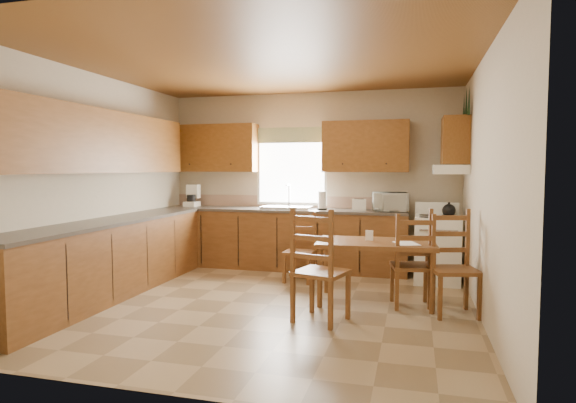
% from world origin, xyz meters
% --- Properties ---
extents(floor, '(4.50, 4.50, 0.00)m').
position_xyz_m(floor, '(0.00, 0.00, 0.00)').
color(floor, '#947A54').
rests_on(floor, ground).
extents(ceiling, '(4.50, 4.50, 0.00)m').
position_xyz_m(ceiling, '(0.00, 0.00, 2.70)').
color(ceiling, brown).
rests_on(ceiling, floor).
extents(wall_left, '(4.50, 4.50, 0.00)m').
position_xyz_m(wall_left, '(-2.25, 0.00, 1.35)').
color(wall_left, beige).
rests_on(wall_left, floor).
extents(wall_right, '(4.50, 4.50, 0.00)m').
position_xyz_m(wall_right, '(2.25, 0.00, 1.35)').
color(wall_right, beige).
rests_on(wall_right, floor).
extents(wall_back, '(4.50, 4.50, 0.00)m').
position_xyz_m(wall_back, '(0.00, 2.25, 1.35)').
color(wall_back, beige).
rests_on(wall_back, floor).
extents(wall_front, '(4.50, 4.50, 0.00)m').
position_xyz_m(wall_front, '(0.00, -2.25, 1.35)').
color(wall_front, beige).
rests_on(wall_front, floor).
extents(lower_cab_back, '(3.75, 0.60, 0.88)m').
position_xyz_m(lower_cab_back, '(-0.38, 1.95, 0.44)').
color(lower_cab_back, brown).
rests_on(lower_cab_back, floor).
extents(lower_cab_left, '(0.60, 3.60, 0.88)m').
position_xyz_m(lower_cab_left, '(-1.95, -0.15, 0.44)').
color(lower_cab_left, brown).
rests_on(lower_cab_left, floor).
extents(counter_back, '(3.75, 0.63, 0.04)m').
position_xyz_m(counter_back, '(-0.38, 1.95, 0.90)').
color(counter_back, '#484038').
rests_on(counter_back, lower_cab_back).
extents(counter_left, '(0.63, 3.60, 0.04)m').
position_xyz_m(counter_left, '(-1.95, -0.15, 0.90)').
color(counter_left, '#484038').
rests_on(counter_left, lower_cab_left).
extents(backsplash, '(3.75, 0.01, 0.18)m').
position_xyz_m(backsplash, '(-0.38, 2.24, 1.01)').
color(backsplash, '#A07E66').
rests_on(backsplash, counter_back).
extents(upper_cab_back_left, '(1.41, 0.33, 0.75)m').
position_xyz_m(upper_cab_back_left, '(-1.55, 2.08, 1.85)').
color(upper_cab_back_left, brown).
rests_on(upper_cab_back_left, wall_back).
extents(upper_cab_back_right, '(1.25, 0.33, 0.75)m').
position_xyz_m(upper_cab_back_right, '(0.86, 2.08, 1.85)').
color(upper_cab_back_right, brown).
rests_on(upper_cab_back_right, wall_back).
extents(upper_cab_left, '(0.33, 3.60, 0.75)m').
position_xyz_m(upper_cab_left, '(-2.08, -0.15, 1.85)').
color(upper_cab_left, brown).
rests_on(upper_cab_left, wall_left).
extents(upper_cab_stove, '(0.33, 0.62, 0.62)m').
position_xyz_m(upper_cab_stove, '(2.08, 1.65, 1.90)').
color(upper_cab_stove, brown).
rests_on(upper_cab_stove, wall_right).
extents(range_hood, '(0.44, 0.62, 0.12)m').
position_xyz_m(range_hood, '(2.03, 1.65, 1.52)').
color(range_hood, white).
rests_on(range_hood, wall_right).
extents(window_frame, '(1.13, 0.02, 1.18)m').
position_xyz_m(window_frame, '(-0.30, 2.22, 1.55)').
color(window_frame, white).
rests_on(window_frame, wall_back).
extents(window_pane, '(1.05, 0.01, 1.10)m').
position_xyz_m(window_pane, '(-0.30, 2.21, 1.55)').
color(window_pane, white).
rests_on(window_pane, wall_back).
extents(window_valance, '(1.19, 0.01, 0.24)m').
position_xyz_m(window_valance, '(-0.30, 2.19, 2.05)').
color(window_valance, '#3E5F30').
rests_on(window_valance, wall_back).
extents(sink_basin, '(0.75, 0.45, 0.04)m').
position_xyz_m(sink_basin, '(-0.30, 1.95, 0.94)').
color(sink_basin, silver).
rests_on(sink_basin, counter_back).
extents(pine_decal_a, '(0.22, 0.22, 0.36)m').
position_xyz_m(pine_decal_a, '(2.21, 1.33, 2.38)').
color(pine_decal_a, black).
rests_on(pine_decal_a, wall_right).
extents(pine_decal_b, '(0.22, 0.22, 0.36)m').
position_xyz_m(pine_decal_b, '(2.21, 1.65, 2.42)').
color(pine_decal_b, black).
rests_on(pine_decal_b, wall_right).
extents(pine_decal_c, '(0.22, 0.22, 0.36)m').
position_xyz_m(pine_decal_c, '(2.21, 1.97, 2.38)').
color(pine_decal_c, black).
rests_on(pine_decal_c, wall_right).
extents(stove, '(0.60, 0.61, 0.87)m').
position_xyz_m(stove, '(1.88, 1.60, 0.44)').
color(stove, white).
rests_on(stove, floor).
extents(coffeemaker, '(0.23, 0.27, 0.35)m').
position_xyz_m(coffeemaker, '(-1.91, 2.00, 1.09)').
color(coffeemaker, white).
rests_on(coffeemaker, counter_back).
extents(paper_towel, '(0.13, 0.13, 0.27)m').
position_xyz_m(paper_towel, '(0.24, 1.93, 1.06)').
color(paper_towel, white).
rests_on(paper_towel, counter_back).
extents(toaster, '(0.21, 0.15, 0.16)m').
position_xyz_m(toaster, '(0.79, 1.93, 1.00)').
color(toaster, white).
rests_on(toaster, counter_back).
extents(microwave, '(0.50, 0.40, 0.27)m').
position_xyz_m(microwave, '(1.24, 1.91, 1.06)').
color(microwave, white).
rests_on(microwave, counter_back).
extents(dining_table, '(1.36, 0.83, 0.71)m').
position_xyz_m(dining_table, '(1.16, 0.40, 0.35)').
color(dining_table, brown).
rests_on(dining_table, floor).
extents(chair_near_left, '(0.51, 0.49, 1.04)m').
position_xyz_m(chair_near_left, '(1.56, 0.35, 0.52)').
color(chair_near_left, brown).
rests_on(chair_near_left, floor).
extents(chair_near_right, '(0.59, 0.58, 1.14)m').
position_xyz_m(chair_near_right, '(0.68, -0.41, 0.57)').
color(chair_near_right, brown).
rests_on(chair_near_right, floor).
extents(chair_far_left, '(0.41, 0.39, 0.93)m').
position_xyz_m(chair_far_left, '(0.08, 1.17, 0.47)').
color(chair_far_left, brown).
rests_on(chair_far_left, floor).
extents(chair_far_right, '(0.55, 0.54, 1.09)m').
position_xyz_m(chair_far_right, '(1.99, 0.14, 0.55)').
color(chair_far_right, brown).
rests_on(chair_far_right, floor).
extents(table_paper, '(0.32, 0.37, 0.00)m').
position_xyz_m(table_paper, '(1.50, 0.32, 0.71)').
color(table_paper, white).
rests_on(table_paper, dining_table).
extents(table_card, '(0.09, 0.04, 0.12)m').
position_xyz_m(table_card, '(1.08, 0.45, 0.77)').
color(table_card, white).
rests_on(table_card, dining_table).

